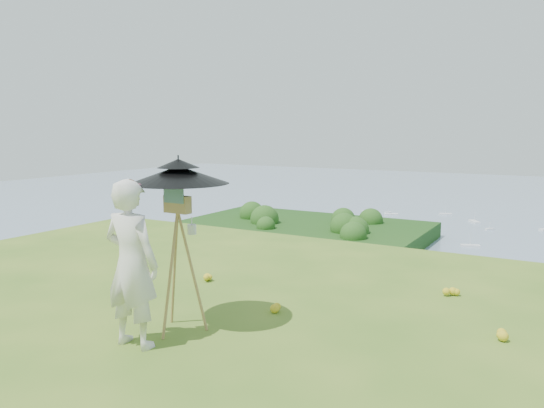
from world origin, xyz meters
The scene contains 11 objects.
ground centered at (0.00, 0.00, 0.00)m, with size 14.00×14.00×0.00m, color #446F1F.
shoreline_tier centered at (0.00, 75.00, -36.00)m, with size 170.00×28.00×8.00m, color gray.
peninsula centered at (-75.00, 155.00, -29.00)m, with size 90.00×60.00×12.00m, color #0F3A10, non-canonical shape.
slope_trees centered at (0.00, 35.00, -15.00)m, with size 110.00×50.00×6.00m, color #215519, non-canonical shape.
harbor_town centered at (0.00, 75.00, -29.50)m, with size 110.00×22.00×5.00m, color beige, non-canonical shape.
moored_boats centered at (-12.50, 161.00, -33.65)m, with size 140.00×140.00×0.70m, color white, non-canonical shape.
wildflowers centered at (0.00, 0.25, 0.06)m, with size 10.00×10.50×0.12m, color gold, non-canonical shape.
painter centered at (-0.49, 0.72, 0.91)m, with size 0.67×0.44×1.83m, color silver.
field_easel centered at (-0.34, 1.32, 0.87)m, with size 0.66×0.66×1.74m, color #B0884A, non-canonical shape.
sun_umbrella centered at (-0.34, 1.35, 1.74)m, with size 1.15×1.15×0.62m, color black, non-canonical shape.
painter_cap centered at (-0.49, 0.72, 1.78)m, with size 0.19×0.23×0.10m, color #D77686, non-canonical shape.
Camera 1 is at (3.56, -3.31, 2.34)m, focal length 35.00 mm.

